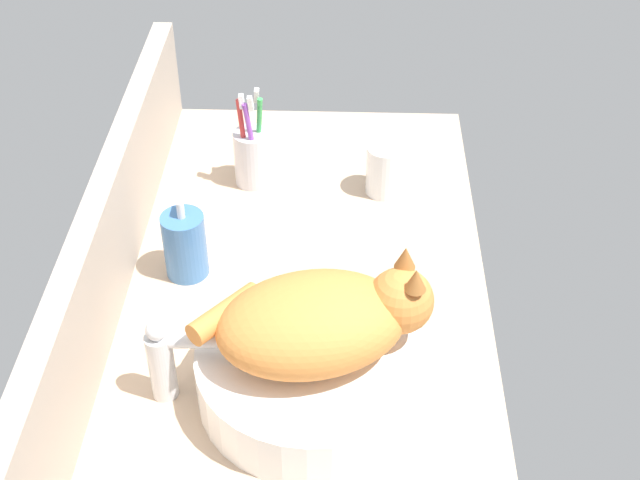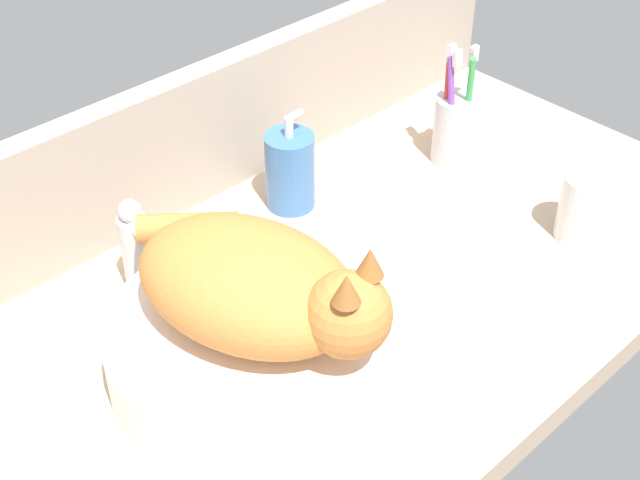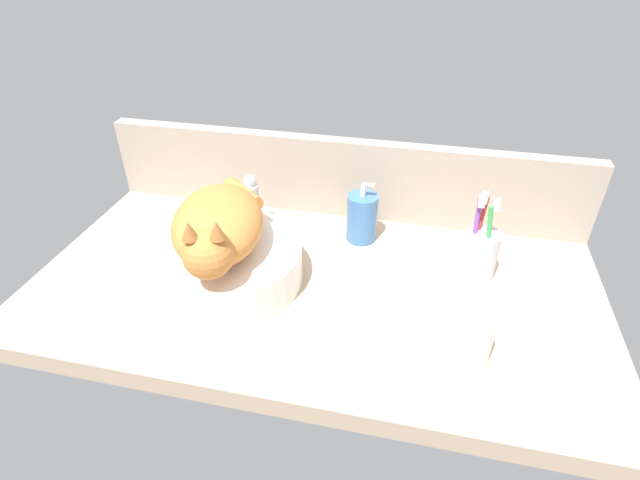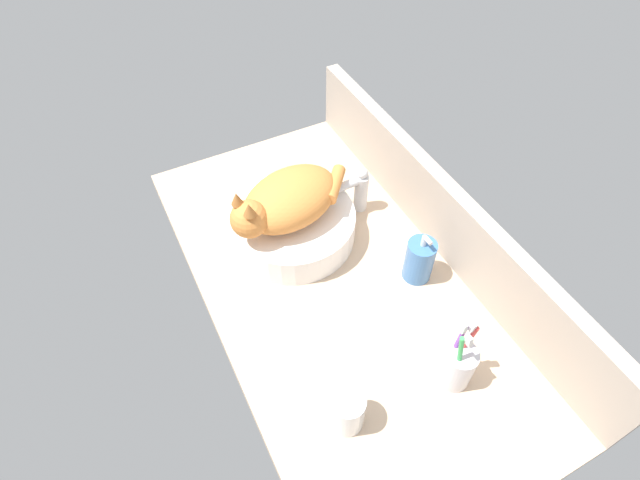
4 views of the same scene
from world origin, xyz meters
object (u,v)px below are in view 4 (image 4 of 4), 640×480
soap_dispenser (419,260)px  toothbrush_cup (457,365)px  faucet (358,189)px  cat (286,201)px  water_glass (347,412)px  sink_basin (292,225)px

soap_dispenser → toothbrush_cup: (25.18, -8.28, 0.01)cm
soap_dispenser → faucet: bearing=-175.7°
cat → soap_dispenser: (24.17, 22.25, -7.98)cm
soap_dispenser → water_glass: 39.35cm
faucet → toothbrush_cup: size_ratio=0.73×
soap_dispenser → toothbrush_cup: bearing=-18.2°
cat → toothbrush_cup: 51.90cm
water_glass → faucet: bearing=148.3°
faucet → toothbrush_cup: (50.60, -6.38, -1.68)cm
faucet → water_glass: (48.49, -29.94, -3.29)cm
cat → toothbrush_cup: size_ratio=1.71×
cat → water_glass: cat is taller
cat → toothbrush_cup: cat is taller
faucet → toothbrush_cup: toothbrush_cup is taller
faucet → cat: bearing=-86.5°
faucet → toothbrush_cup: 51.02cm
cat → water_glass: bearing=-11.5°
sink_basin → toothbrush_cup: toothbrush_cup is taller
cat → faucet: cat is taller
sink_basin → faucet: size_ratio=2.31×
cat → soap_dispenser: size_ratio=2.22×
toothbrush_cup → water_glass: bearing=-95.1°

